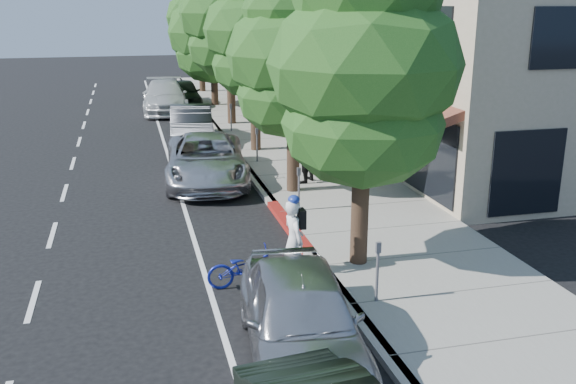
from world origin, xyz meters
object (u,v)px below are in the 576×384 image
object	(u,v)px
street_tree_1	(293,57)
street_tree_2	(254,32)
dark_sedan	(191,126)
street_tree_3	(229,15)
white_pickup	(165,97)
silver_suv	(206,160)
street_tree_5	(200,19)
pedestrian	(302,153)
street_tree_0	(365,69)
dark_suv_far	(184,93)
near_car_a	(301,317)
street_tree_4	(213,33)
bicycle	(246,268)
cyclist	(294,240)

from	to	relation	value
street_tree_1	street_tree_2	world-z (taller)	street_tree_2
street_tree_2	dark_sedan	size ratio (longest dim) A/B	1.52
street_tree_2	street_tree_3	distance (m)	6.02
street_tree_2	white_pickup	size ratio (longest dim) A/B	1.29
silver_suv	street_tree_3	bearing A→B (deg)	81.44
street_tree_5	pedestrian	xyz separation A→B (m)	(0.53, -23.16, -3.64)
street_tree_0	white_pickup	distance (m)	23.47
pedestrian	dark_sedan	bearing A→B (deg)	-112.58
street_tree_5	white_pickup	bearing A→B (deg)	-112.42
street_tree_3	dark_suv_far	distance (m)	8.33
white_pickup	near_car_a	distance (m)	26.51
street_tree_0	street_tree_5	world-z (taller)	street_tree_5
silver_suv	street_tree_4	bearing A→B (deg)	86.66
street_tree_0	white_pickup	xyz separation A→B (m)	(-2.89, 23.00, -3.70)
dark_suv_far	bicycle	bearing A→B (deg)	-92.73
street_tree_0	bicycle	size ratio (longest dim) A/B	4.32
street_tree_3	street_tree_2	bearing A→B (deg)	-90.00
street_tree_5	silver_suv	xyz separation A→B (m)	(-2.48, -21.88, -3.99)
street_tree_2	white_pickup	bearing A→B (deg)	104.71
bicycle	dark_suv_far	distance (m)	25.21
pedestrian	cyclist	bearing A→B (deg)	29.44
street_tree_0	white_pickup	bearing A→B (deg)	97.16
street_tree_0	near_car_a	bearing A→B (deg)	-123.63
street_tree_2	street_tree_4	bearing A→B (deg)	90.00
white_pickup	near_car_a	xyz separation A→B (m)	(0.56, -26.50, -0.03)
street_tree_5	bicycle	size ratio (longest dim) A/B	4.55
cyclist	pedestrian	bearing A→B (deg)	-26.29
street_tree_3	pedestrian	xyz separation A→B (m)	(0.53, -11.16, -4.12)
dark_suv_far	street_tree_5	bearing A→B (deg)	71.31
street_tree_3	street_tree_4	distance (m)	6.10
street_tree_5	street_tree_3	bearing A→B (deg)	-90.00
street_tree_4	cyclist	xyz separation A→B (m)	(-1.60, -24.22, -3.25)
bicycle	cyclist	bearing A→B (deg)	-79.12
near_car_a	street_tree_0	bearing A→B (deg)	62.68
street_tree_1	pedestrian	xyz separation A→B (m)	(0.53, 0.84, -3.17)
street_tree_5	silver_suv	world-z (taller)	street_tree_5
street_tree_1	street_tree_4	bearing A→B (deg)	90.00
street_tree_2	white_pickup	world-z (taller)	street_tree_2
street_tree_4	cyclist	bearing A→B (deg)	-93.78
street_tree_3	dark_suv_far	xyz separation A→B (m)	(-1.71, 6.80, -4.49)
street_tree_2	street_tree_0	bearing A→B (deg)	-90.00
white_pickup	dark_suv_far	xyz separation A→B (m)	(1.18, 1.80, -0.08)
street_tree_5	bicycle	distance (m)	30.82
cyclist	street_tree_0	bearing A→B (deg)	-91.58
pedestrian	bicycle	bearing A→B (deg)	22.15
cyclist	pedestrian	distance (m)	7.38
bicycle	silver_suv	xyz separation A→B (m)	(0.22, 8.51, 0.35)
white_pickup	street_tree_0	bearing A→B (deg)	-80.19
street_tree_4	bicycle	bearing A→B (deg)	-96.32
street_tree_1	cyclist	world-z (taller)	street_tree_1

